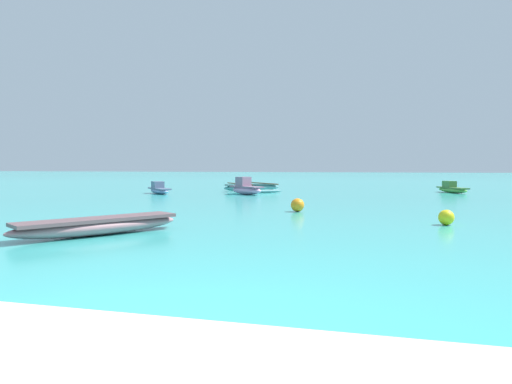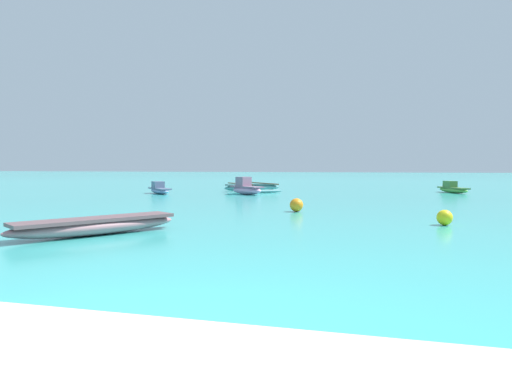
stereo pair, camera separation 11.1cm
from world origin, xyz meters
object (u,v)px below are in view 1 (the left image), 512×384
(moored_boat_2, at_px, (99,225))
(mooring_buoy_1, at_px, (446,217))
(moored_boat_4, at_px, (452,189))
(moored_boat_0, at_px, (246,188))
(moored_boat_3, at_px, (159,189))
(mooring_buoy_0, at_px, (297,205))
(moored_boat_1, at_px, (252,187))

(moored_boat_2, distance_m, mooring_buoy_1, 9.00)
(moored_boat_2, xyz_separation_m, moored_boat_4, (10.74, 20.19, 0.02))
(moored_boat_2, relative_size, moored_boat_4, 1.38)
(moored_boat_0, distance_m, moored_boat_2, 15.55)
(moored_boat_3, bearing_deg, mooring_buoy_0, 4.07)
(mooring_buoy_1, bearing_deg, moored_boat_4, 80.81)
(moored_boat_0, height_order, mooring_buoy_0, moored_boat_0)
(mooring_buoy_0, bearing_deg, moored_boat_1, 112.13)
(moored_boat_1, distance_m, moored_boat_3, 5.88)
(moored_boat_0, xyz_separation_m, moored_boat_4, (11.57, 4.67, -0.10))
(moored_boat_0, xyz_separation_m, mooring_buoy_0, (4.43, -9.02, -0.11))
(mooring_buoy_1, bearing_deg, moored_boat_0, 127.57)
(moored_boat_1, height_order, moored_boat_4, moored_boat_4)
(moored_boat_3, xyz_separation_m, mooring_buoy_0, (9.50, -8.40, -0.01))
(moored_boat_1, bearing_deg, moored_boat_4, -33.74)
(moored_boat_1, relative_size, mooring_buoy_1, 10.38)
(moored_boat_1, xyz_separation_m, moored_boat_3, (-4.60, -3.66, 0.00))
(moored_boat_1, height_order, moored_boat_2, moored_boat_1)
(moored_boat_1, xyz_separation_m, moored_boat_4, (12.04, 1.64, -0.00))
(moored_boat_2, relative_size, moored_boat_3, 1.64)
(moored_boat_0, bearing_deg, moored_boat_1, 134.05)
(moored_boat_4, bearing_deg, moored_boat_2, -51.86)
(moored_boat_3, bearing_deg, moored_boat_2, -22.86)
(moored_boat_0, distance_m, mooring_buoy_1, 14.65)
(moored_boat_0, xyz_separation_m, moored_boat_1, (-0.47, 3.03, -0.10))
(moored_boat_4, xyz_separation_m, mooring_buoy_1, (-2.64, -16.29, -0.04))
(moored_boat_0, bearing_deg, moored_boat_4, 57.25)
(moored_boat_2, height_order, moored_boat_4, moored_boat_4)
(moored_boat_3, bearing_deg, mooring_buoy_1, 7.41)
(mooring_buoy_0, xyz_separation_m, mooring_buoy_1, (4.50, -2.59, -0.03))
(moored_boat_0, xyz_separation_m, mooring_buoy_1, (8.93, -11.61, -0.14))
(moored_boat_1, distance_m, mooring_buoy_1, 17.40)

